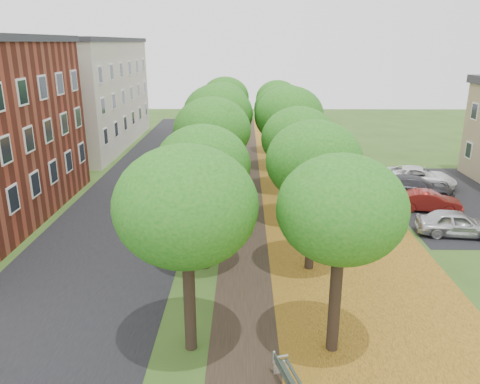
{
  "coord_description": "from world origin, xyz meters",
  "views": [
    {
      "loc": [
        -0.39,
        -13.59,
        9.97
      ],
      "look_at": [
        -0.63,
        9.68,
        2.5
      ],
      "focal_mm": 35.0,
      "sensor_mm": 36.0,
      "label": 1
    }
  ],
  "objects_px": {
    "car_silver": "(456,223)",
    "car_red": "(429,201)",
    "car_grey": "(415,187)",
    "bench": "(289,378)",
    "car_white": "(418,177)"
  },
  "relations": [
    {
      "from": "car_red",
      "to": "car_white",
      "type": "relative_size",
      "value": 0.73
    },
    {
      "from": "car_silver",
      "to": "car_red",
      "type": "distance_m",
      "value": 3.86
    },
    {
      "from": "bench",
      "to": "car_grey",
      "type": "xyz_separation_m",
      "value": [
        10.05,
        18.39,
        0.31
      ]
    },
    {
      "from": "car_grey",
      "to": "car_white",
      "type": "xyz_separation_m",
      "value": [
        1.16,
        2.56,
        -0.02
      ]
    },
    {
      "from": "car_silver",
      "to": "car_grey",
      "type": "distance_m",
      "value": 6.44
    },
    {
      "from": "bench",
      "to": "car_grey",
      "type": "bearing_deg",
      "value": -45.11
    },
    {
      "from": "car_red",
      "to": "car_grey",
      "type": "height_order",
      "value": "car_grey"
    },
    {
      "from": "bench",
      "to": "car_white",
      "type": "height_order",
      "value": "car_white"
    },
    {
      "from": "bench",
      "to": "car_white",
      "type": "distance_m",
      "value": 23.76
    },
    {
      "from": "car_grey",
      "to": "bench",
      "type": "bearing_deg",
      "value": 164.26
    },
    {
      "from": "car_silver",
      "to": "car_white",
      "type": "relative_size",
      "value": 0.8
    },
    {
      "from": "car_silver",
      "to": "car_white",
      "type": "height_order",
      "value": "car_white"
    },
    {
      "from": "bench",
      "to": "car_red",
      "type": "distance_m",
      "value": 18.73
    },
    {
      "from": "bench",
      "to": "car_grey",
      "type": "relative_size",
      "value": 0.36
    },
    {
      "from": "car_white",
      "to": "bench",
      "type": "bearing_deg",
      "value": 167.24
    }
  ]
}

